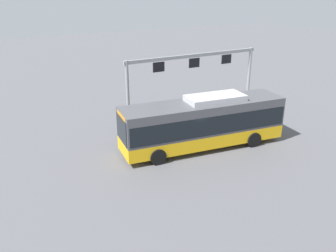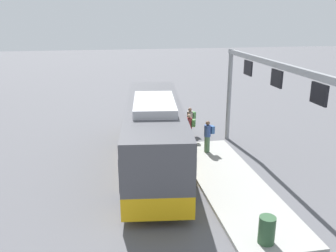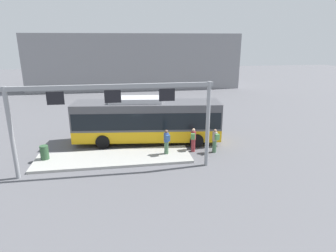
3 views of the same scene
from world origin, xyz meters
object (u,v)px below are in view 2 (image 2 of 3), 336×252
(person_boarding, at_px, (190,120))
(person_waiting_near, at_px, (190,128))
(person_waiting_mid, at_px, (208,135))
(trash_bin, at_px, (267,230))
(bus_main, at_px, (154,130))

(person_boarding, xyz_separation_m, person_waiting_near, (-1.43, 0.38, 0.00))
(person_waiting_mid, bearing_deg, person_waiting_near, -87.17)
(person_boarding, relative_size, person_waiting_mid, 1.00)
(person_waiting_near, distance_m, trash_bin, 9.76)
(trash_bin, bearing_deg, person_waiting_mid, -2.70)
(person_waiting_near, bearing_deg, trash_bin, 112.14)
(bus_main, bearing_deg, person_boarding, -25.83)
(person_boarding, height_order, trash_bin, person_boarding)
(person_boarding, xyz_separation_m, person_waiting_mid, (-3.38, -0.11, 0.16))
(person_boarding, distance_m, person_waiting_near, 1.48)
(person_waiting_mid, bearing_deg, person_boarding, -99.54)
(bus_main, distance_m, person_waiting_mid, 3.17)
(person_waiting_near, bearing_deg, bus_main, 72.01)
(bus_main, xyz_separation_m, trash_bin, (-6.81, -2.54, -1.20))
(bus_main, xyz_separation_m, person_boarding, (4.38, -2.80, -0.92))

